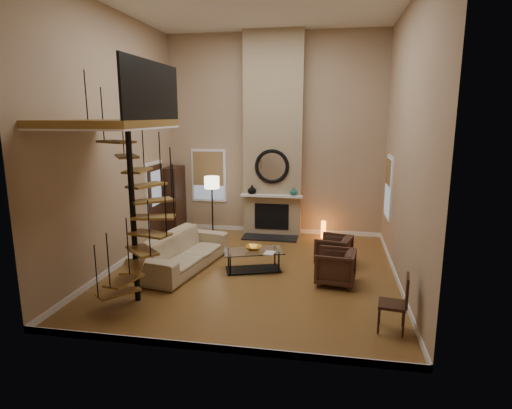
% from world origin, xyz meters
% --- Properties ---
extents(ground, '(6.00, 6.50, 0.01)m').
position_xyz_m(ground, '(0.00, 0.00, -0.01)').
color(ground, olive).
rests_on(ground, ground).
extents(back_wall, '(6.00, 0.02, 5.50)m').
position_xyz_m(back_wall, '(0.00, 3.25, 2.75)').
color(back_wall, tan).
rests_on(back_wall, ground).
extents(front_wall, '(6.00, 0.02, 5.50)m').
position_xyz_m(front_wall, '(0.00, -3.25, 2.75)').
color(front_wall, tan).
rests_on(front_wall, ground).
extents(left_wall, '(0.02, 6.50, 5.50)m').
position_xyz_m(left_wall, '(-3.00, 0.00, 2.75)').
color(left_wall, tan).
rests_on(left_wall, ground).
extents(right_wall, '(0.02, 6.50, 5.50)m').
position_xyz_m(right_wall, '(3.00, 0.00, 2.75)').
color(right_wall, tan).
rests_on(right_wall, ground).
extents(baseboard_back, '(6.00, 0.02, 0.12)m').
position_xyz_m(baseboard_back, '(0.00, 3.24, 0.06)').
color(baseboard_back, white).
rests_on(baseboard_back, ground).
extents(baseboard_front, '(6.00, 0.02, 0.12)m').
position_xyz_m(baseboard_front, '(0.00, -3.24, 0.06)').
color(baseboard_front, white).
rests_on(baseboard_front, ground).
extents(baseboard_left, '(0.02, 6.50, 0.12)m').
position_xyz_m(baseboard_left, '(-2.99, 0.00, 0.06)').
color(baseboard_left, white).
rests_on(baseboard_left, ground).
extents(baseboard_right, '(0.02, 6.50, 0.12)m').
position_xyz_m(baseboard_right, '(2.99, 0.00, 0.06)').
color(baseboard_right, white).
rests_on(baseboard_right, ground).
extents(chimney_breast, '(1.60, 0.38, 5.50)m').
position_xyz_m(chimney_breast, '(0.00, 3.06, 2.75)').
color(chimney_breast, '#9E8967').
rests_on(chimney_breast, ground).
extents(hearth, '(1.50, 0.60, 0.04)m').
position_xyz_m(hearth, '(0.00, 2.57, 0.02)').
color(hearth, black).
rests_on(hearth, ground).
extents(firebox, '(0.95, 0.02, 0.72)m').
position_xyz_m(firebox, '(0.00, 2.86, 0.55)').
color(firebox, black).
rests_on(firebox, chimney_breast).
extents(mantel, '(1.70, 0.18, 0.06)m').
position_xyz_m(mantel, '(0.00, 2.78, 1.15)').
color(mantel, white).
rests_on(mantel, chimney_breast).
extents(mirror_frame, '(0.94, 0.10, 0.94)m').
position_xyz_m(mirror_frame, '(0.00, 2.84, 1.95)').
color(mirror_frame, black).
rests_on(mirror_frame, chimney_breast).
extents(mirror_disc, '(0.80, 0.01, 0.80)m').
position_xyz_m(mirror_disc, '(0.00, 2.85, 1.95)').
color(mirror_disc, white).
rests_on(mirror_disc, chimney_breast).
extents(vase_left, '(0.24, 0.24, 0.25)m').
position_xyz_m(vase_left, '(-0.55, 2.82, 1.30)').
color(vase_left, black).
rests_on(vase_left, mantel).
extents(vase_right, '(0.20, 0.20, 0.21)m').
position_xyz_m(vase_right, '(0.60, 2.82, 1.28)').
color(vase_right, '#1A5D54').
rests_on(vase_right, mantel).
extents(window_back, '(1.02, 0.06, 1.52)m').
position_xyz_m(window_back, '(-1.90, 3.22, 1.62)').
color(window_back, white).
rests_on(window_back, back_wall).
extents(window_right, '(0.06, 1.02, 1.52)m').
position_xyz_m(window_right, '(2.97, 2.00, 1.63)').
color(window_right, white).
rests_on(window_right, right_wall).
extents(entry_door, '(0.10, 1.05, 2.16)m').
position_xyz_m(entry_door, '(-2.95, 1.80, 1.05)').
color(entry_door, white).
rests_on(entry_door, ground).
extents(loft, '(1.70, 2.20, 1.09)m').
position_xyz_m(loft, '(-2.04, -1.80, 3.24)').
color(loft, olive).
rests_on(loft, left_wall).
extents(spiral_stair, '(1.47, 1.47, 4.06)m').
position_xyz_m(spiral_stair, '(-1.78, -1.79, 1.78)').
color(spiral_stair, black).
rests_on(spiral_stair, ground).
extents(hutch, '(0.39, 0.84, 1.87)m').
position_xyz_m(hutch, '(-2.80, 2.78, 0.95)').
color(hutch, '#311A10').
rests_on(hutch, ground).
extents(sofa, '(1.46, 2.73, 0.75)m').
position_xyz_m(sofa, '(-1.55, -0.05, 0.40)').
color(sofa, tan).
rests_on(sofa, ground).
extents(armchair_near, '(0.89, 0.88, 0.67)m').
position_xyz_m(armchair_near, '(1.78, 0.69, 0.35)').
color(armchair_near, '#41281E').
rests_on(armchair_near, ground).
extents(armchair_far, '(0.85, 0.83, 0.70)m').
position_xyz_m(armchair_far, '(1.82, -0.39, 0.35)').
color(armchair_far, '#41281E').
rests_on(armchair_far, ground).
extents(coffee_table, '(1.41, 1.02, 0.47)m').
position_xyz_m(coffee_table, '(-0.00, 0.07, 0.28)').
color(coffee_table, silver).
rests_on(coffee_table, ground).
extents(bowl, '(0.36, 0.36, 0.09)m').
position_xyz_m(bowl, '(-0.00, 0.12, 0.50)').
color(bowl, gold).
rests_on(bowl, coffee_table).
extents(book, '(0.25, 0.31, 0.03)m').
position_xyz_m(book, '(0.35, -0.08, 0.46)').
color(book, gray).
rests_on(book, coffee_table).
extents(floor_lamp, '(0.40, 0.40, 1.71)m').
position_xyz_m(floor_lamp, '(-1.55, 2.32, 1.41)').
color(floor_lamp, black).
rests_on(floor_lamp, ground).
extents(accent_lamp, '(0.13, 0.13, 0.46)m').
position_xyz_m(accent_lamp, '(1.44, 2.84, 0.25)').
color(accent_lamp, orange).
rests_on(accent_lamp, ground).
extents(side_chair, '(0.48, 0.46, 0.92)m').
position_xyz_m(side_chair, '(2.69, -2.17, 0.53)').
color(side_chair, '#311A10').
rests_on(side_chair, ground).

